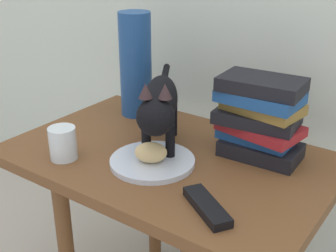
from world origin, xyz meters
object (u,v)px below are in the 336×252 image
at_px(cat, 160,104).
at_px(book_stack, 260,117).
at_px(side_table, 168,182).
at_px(green_vase, 136,65).
at_px(bread_roll, 151,152).
at_px(plate, 152,161).
at_px(tv_remote, 207,206).
at_px(candle_jar, 63,145).

xyz_separation_m(cat, book_stack, (0.22, 0.13, -0.03)).
height_order(side_table, green_vase, green_vase).
height_order(side_table, bread_roll, bread_roll).
xyz_separation_m(plate, book_stack, (0.19, 0.20, 0.10)).
bearing_deg(book_stack, side_table, -146.40).
relative_size(bread_roll, book_stack, 0.35).
bearing_deg(bread_roll, green_vase, 134.63).
bearing_deg(bread_roll, tv_remote, -21.96).
relative_size(plate, candle_jar, 2.52).
bearing_deg(green_vase, plate, -44.59).
bearing_deg(side_table, book_stack, 33.60).
relative_size(side_table, tv_remote, 5.59).
relative_size(book_stack, candle_jar, 2.66).
xyz_separation_m(plate, bread_roll, (0.01, -0.01, 0.03)).
bearing_deg(book_stack, tv_remote, -85.41).
distance_m(plate, cat, 0.15).
height_order(plate, cat, cat).
bearing_deg(side_table, tv_remote, -37.33).
bearing_deg(bread_roll, candle_jar, -155.79).
bearing_deg(tv_remote, cat, 178.54).
height_order(book_stack, candle_jar, book_stack).
height_order(cat, candle_jar, cat).
distance_m(side_table, bread_roll, 0.15).
distance_m(side_table, cat, 0.22).
bearing_deg(candle_jar, cat, 45.11).
height_order(plate, book_stack, book_stack).
relative_size(side_table, green_vase, 2.61).
bearing_deg(green_vase, tv_remote, -36.34).
bearing_deg(plate, green_vase, 135.41).
bearing_deg(side_table, bread_roll, -86.10).
height_order(plate, tv_remote, tv_remote).
bearing_deg(green_vase, cat, -38.38).
distance_m(bread_roll, candle_jar, 0.23).
bearing_deg(plate, candle_jar, -152.43).
distance_m(plate, green_vase, 0.38).
xyz_separation_m(plate, tv_remote, (0.22, -0.10, 0.00)).
xyz_separation_m(bread_roll, green_vase, (-0.25, 0.26, 0.12)).
xyz_separation_m(candle_jar, tv_remote, (0.42, 0.01, -0.03)).
height_order(book_stack, green_vase, green_vase).
bearing_deg(book_stack, candle_jar, -142.71).
relative_size(bread_roll, cat, 0.19).
distance_m(side_table, tv_remote, 0.29).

